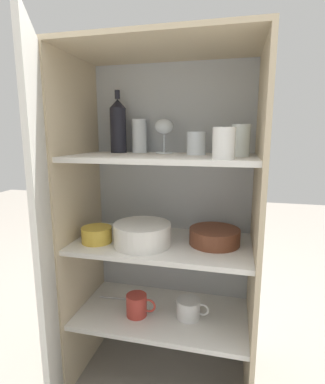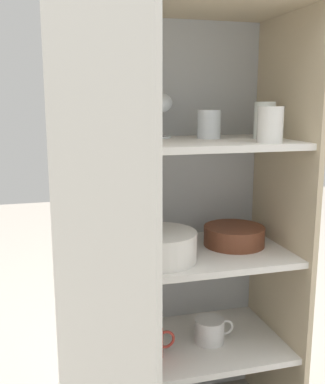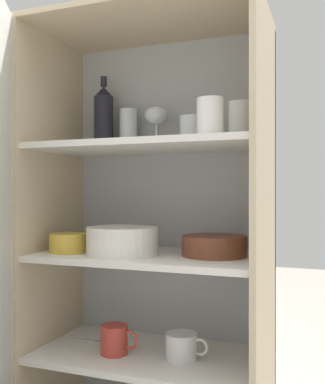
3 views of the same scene
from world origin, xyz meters
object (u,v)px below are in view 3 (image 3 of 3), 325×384
Objects in this scene: plate_stack_white at (122,241)px; mixing_bowl_large at (214,245)px; coffee_mug_primary at (182,346)px; serving_bowl_small at (68,242)px; wine_bottle at (104,118)px.

plate_stack_white is 0.29m from mixing_bowl_large.
plate_stack_white is 0.38m from coffee_mug_primary.
plate_stack_white is 1.68× the size of coffee_mug_primary.
plate_stack_white reaches higher than coffee_mug_primary.
serving_bowl_small is 0.50m from coffee_mug_primary.
wine_bottle is 1.31× the size of mixing_bowl_large.
wine_bottle is 0.49m from plate_stack_white.
mixing_bowl_large is at bearing 10.76° from serving_bowl_small.
wine_bottle is at bearing 132.78° from plate_stack_white.
mixing_bowl_large is 1.64× the size of serving_bowl_small.
plate_stack_white is at bearing -47.22° from wine_bottle.
mixing_bowl_large reaches higher than coffee_mug_primary.
wine_bottle is at bearing 79.73° from serving_bowl_small.
wine_bottle is 0.85m from coffee_mug_primary.
coffee_mug_primary is at bearing -20.88° from wine_bottle.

